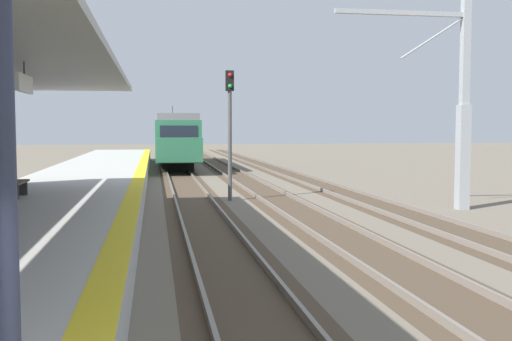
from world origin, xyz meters
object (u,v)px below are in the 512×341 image
object	(u,v)px
catenary_pylon_far_side	(456,109)
platform_bench	(14,181)
approaching_train	(174,138)
rail_signal_post	(230,121)

from	to	relation	value
catenary_pylon_far_side	platform_bench	world-z (taller)	catenary_pylon_far_side
approaching_train	catenary_pylon_far_side	world-z (taller)	catenary_pylon_far_side
catenary_pylon_far_side	rail_signal_post	bearing A→B (deg)	152.43
rail_signal_post	catenary_pylon_far_side	size ratio (longest dim) A/B	0.69
approaching_train	platform_bench	size ratio (longest dim) A/B	12.25
approaching_train	catenary_pylon_far_side	bearing A→B (deg)	-71.24
catenary_pylon_far_side	platform_bench	distance (m)	14.92
platform_bench	rail_signal_post	bearing A→B (deg)	38.98
rail_signal_post	approaching_train	bearing A→B (deg)	93.70
approaching_train	catenary_pylon_far_side	size ratio (longest dim) A/B	2.61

